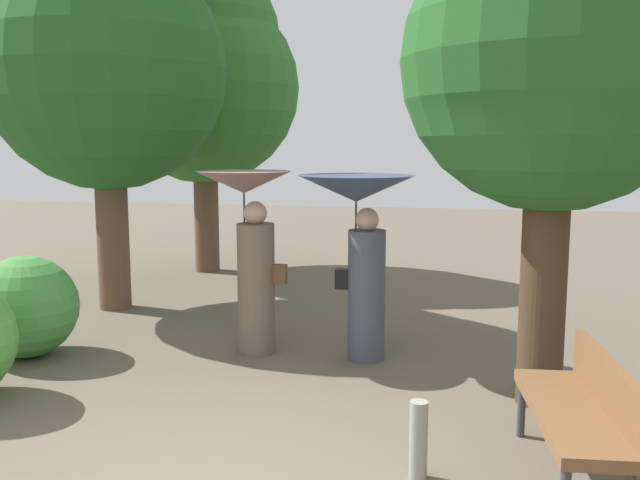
% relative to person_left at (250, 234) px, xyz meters
% --- Properties ---
extents(person_left, '(0.99, 0.99, 1.91)m').
position_rel_person_left_xyz_m(person_left, '(0.00, 0.00, 0.00)').
color(person_left, '#6B5B4C').
rests_on(person_left, ground).
extents(person_right, '(1.17, 1.17, 1.88)m').
position_rel_person_left_xyz_m(person_right, '(1.15, -0.00, 0.11)').
color(person_right, '#474C56').
rests_on(person_right, ground).
extents(park_bench, '(0.62, 1.54, 0.83)m').
position_rel_person_left_xyz_m(park_bench, '(2.92, -2.29, -0.75)').
color(park_bench, '#38383D').
rests_on(park_bench, ground).
extents(tree_near_left, '(3.20, 3.20, 5.23)m').
position_rel_person_left_xyz_m(tree_near_left, '(-2.12, 4.34, 2.12)').
color(tree_near_left, brown).
rests_on(tree_near_left, ground).
extents(tree_near_right, '(2.45, 2.45, 4.60)m').
position_rel_person_left_xyz_m(tree_near_right, '(2.82, -0.90, 1.83)').
color(tree_near_right, '#42301E').
rests_on(tree_near_right, ground).
extents(tree_mid_left, '(3.10, 3.10, 5.21)m').
position_rel_person_left_xyz_m(tree_mid_left, '(-2.36, 1.52, 2.14)').
color(tree_mid_left, brown).
rests_on(tree_mid_left, ground).
extents(bush_path_right, '(1.05, 1.05, 1.05)m').
position_rel_person_left_xyz_m(bush_path_right, '(-2.22, -0.61, -0.73)').
color(bush_path_right, '#428C3D').
rests_on(bush_path_right, ground).
extents(path_marker_post, '(0.12, 0.12, 0.53)m').
position_rel_person_left_xyz_m(path_marker_post, '(1.89, -2.46, -0.99)').
color(path_marker_post, gray).
rests_on(path_marker_post, ground).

